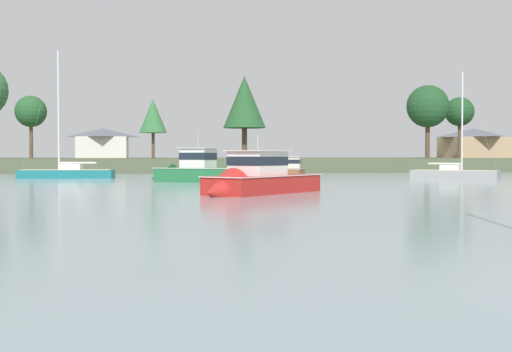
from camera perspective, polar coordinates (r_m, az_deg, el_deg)
name	(u,v)px	position (r m, az deg, el deg)	size (l,w,h in m)	color
far_shore_bank	(218,164)	(110.55, -3.19, 1.01)	(195.68, 40.57, 1.95)	#4C563D
dinghy_skyblue	(427,173)	(89.06, 14.13, 0.23)	(2.01, 3.06, 0.52)	#669ECC
cruiser_wood	(291,172)	(75.66, 2.99, 0.30)	(4.64, 8.47, 4.27)	brown
cruiser_red	(253,184)	(42.74, -0.22, -0.70)	(9.26, 9.50, 4.87)	#B2231E
sailboat_grey	(455,177)	(70.81, 16.32, -0.08)	(8.27, 7.00, 11.31)	gray
cruiser_green	(193,175)	(61.81, -5.34, 0.12)	(9.53, 7.42, 5.57)	#236B3D
sailboat_teal	(67,175)	(74.60, -15.59, 0.05)	(9.98, 3.57, 14.03)	#196B70
shore_tree_far_left	(244,102)	(99.12, -0.98, 6.20)	(6.18, 6.18, 11.97)	brown
shore_tree_inland_c	(31,112)	(104.45, -18.36, 5.13)	(4.56, 4.56, 9.11)	brown
shore_tree_center_right	(153,116)	(92.10, -8.63, 4.98)	(3.68, 3.68, 7.96)	brown
shore_tree_right_mid	(428,107)	(102.89, 14.21, 5.66)	(6.17, 6.17, 10.70)	brown
shore_tree_center_left	(460,112)	(109.83, 16.70, 5.16)	(4.48, 4.48, 9.42)	brown
cottage_behind_trees	(474,143)	(123.61, 17.78, 2.68)	(9.98, 10.73, 5.09)	tan
cottage_eastern	(103,143)	(118.77, -12.73, 2.75)	(8.95, 7.63, 5.04)	silver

